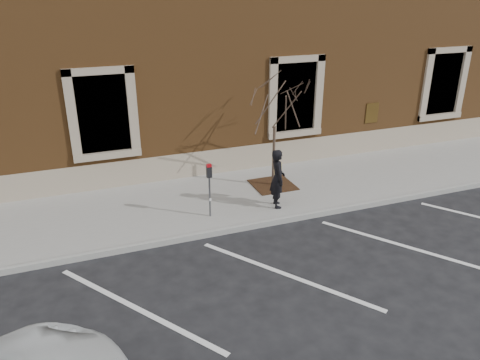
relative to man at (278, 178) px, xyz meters
name	(u,v)px	position (x,y,z in m)	size (l,w,h in m)	color
ground	(248,228)	(-1.09, -0.65, -0.96)	(120.00, 120.00, 0.00)	#28282B
sidewalk_near	(226,198)	(-1.09, 1.10, -0.89)	(40.00, 3.50, 0.15)	#9E9A95
curb_near	(249,226)	(-1.09, -0.70, -0.89)	(40.00, 0.12, 0.15)	#9E9E99
parking_stripes	(286,274)	(-1.09, -2.85, -0.96)	(28.00, 4.40, 0.01)	silver
building_civic	(171,36)	(-1.09, 7.09, 3.03)	(40.00, 8.62, 8.00)	brown
man	(278,178)	(0.00, 0.00, 0.00)	(0.59, 0.39, 1.62)	black
parking_meter	(209,181)	(-1.88, 0.06, 0.19)	(0.13, 0.10, 1.45)	#595B60
tree_grate	(273,185)	(0.48, 1.33, -0.80)	(1.20, 1.20, 0.03)	#3B2712
sapling	(275,109)	(0.48, 1.33, 1.53)	(2.01, 2.01, 3.34)	brown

